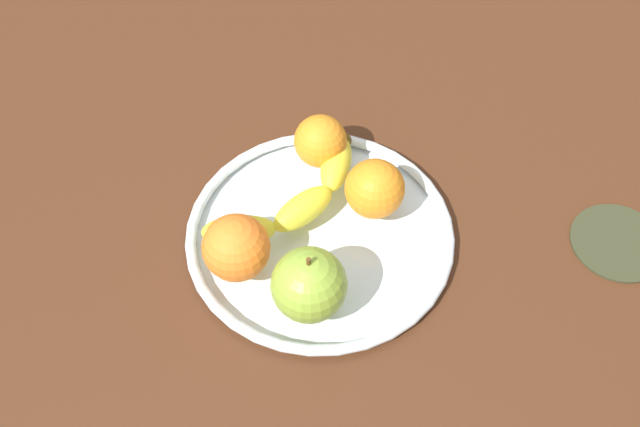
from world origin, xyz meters
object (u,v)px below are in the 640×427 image
fruit_bowl (320,235)px  orange_front_right (320,141)px  orange_front_left (236,248)px  banana (296,198)px  orange_back_right (375,189)px  apple (309,285)px  ambient_coaster (619,242)px

fruit_bowl → orange_front_right: size_ratio=4.83×
fruit_bowl → orange_front_left: 10.60cm
banana → orange_front_right: (7.48, 0.74, 1.38)cm
orange_back_right → orange_front_left: 16.30cm
banana → orange_front_right: size_ratio=3.48×
apple → ambient_coaster: (22.90, -26.28, -5.28)cm
fruit_bowl → ambient_coaster: fruit_bowl is taller
banana → apple: bearing=-124.3°
fruit_bowl → orange_front_right: (9.12, 4.51, 3.91)cm
banana → orange_back_right: orange_back_right is taller
fruit_bowl → ambient_coaster: 32.70cm
banana → orange_front_right: orange_front_right is taller
apple → orange_front_right: size_ratio=1.38×
orange_front_left → orange_back_right: bearing=-35.0°
fruit_bowl → orange_front_right: 10.90cm
fruit_bowl → banana: bearing=66.6°
fruit_bowl → apple: size_ratio=3.50×
banana → ambient_coaster: banana is taller
orange_back_right → apple: bearing=177.2°
banana → ambient_coaster: bearing=-47.5°
orange_front_left → ambient_coaster: orange_front_left is taller
orange_back_right → ambient_coaster: size_ratio=0.63×
banana → orange_back_right: size_ratio=3.22×
apple → orange_front_left: 8.69cm
ambient_coaster → orange_front_left: bearing=122.4°
fruit_bowl → ambient_coaster: bearing=-64.3°
orange_front_right → ambient_coaster: orange_front_right is taller
banana → orange_back_right: (3.77, -7.63, 1.63)cm
orange_front_right → banana: bearing=-174.3°
apple → ambient_coaster: 35.25cm
orange_front_right → orange_front_left: bearing=176.7°
orange_back_right → orange_front_right: size_ratio=1.08×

